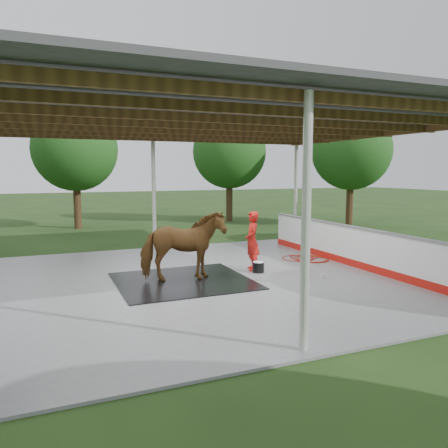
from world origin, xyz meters
name	(u,v)px	position (x,y,z in m)	size (l,w,h in m)	color
ground	(200,281)	(0.00, 0.00, 0.00)	(100.00, 100.00, 0.00)	#1E3814
concrete_slab	(200,280)	(0.00, 0.00, 0.03)	(12.00, 10.00, 0.05)	slate
pavilion_structure	(199,121)	(0.00, 0.00, 3.97)	(12.60, 10.60, 4.05)	beige
dasher_board	(349,246)	(4.60, 0.00, 0.59)	(0.16, 8.00, 1.15)	red
tree_belt	(198,132)	(0.30, 0.90, 3.79)	(28.00, 28.00, 5.80)	#382314
rubber_mat	(183,281)	(-0.44, -0.01, 0.06)	(3.21, 3.01, 0.02)	black
horse	(183,246)	(-0.44, -0.01, 0.93)	(0.93, 2.04, 1.72)	brown
handler	(252,241)	(1.70, 0.48, 0.86)	(0.59, 0.39, 1.62)	red
wash_bucket	(258,267)	(1.71, 0.13, 0.20)	(0.31, 0.31, 0.29)	black
soap_bottle_a	(309,271)	(2.71, -0.78, 0.19)	(0.11, 0.11, 0.27)	silver
soap_bottle_b	(323,275)	(2.94, -1.08, 0.14)	(0.08, 0.08, 0.18)	#338CD8
hose_coil	(306,259)	(3.92, 1.15, 0.06)	(1.67, 1.34, 0.02)	#A91E0C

